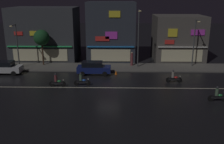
# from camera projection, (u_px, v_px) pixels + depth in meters

# --- Properties ---
(ground_plane) EXTENTS (140.00, 140.00, 0.00)m
(ground_plane) POSITION_uv_depth(u_px,v_px,m) (108.00, 88.00, 28.45)
(ground_plane) COLOR black
(lane_divider_stripe) EXTENTS (33.28, 0.16, 0.01)m
(lane_divider_stripe) POSITION_uv_depth(u_px,v_px,m) (108.00, 88.00, 28.45)
(lane_divider_stripe) COLOR beige
(lane_divider_stripe) RESTS_ON ground
(sidewalk_far) EXTENTS (35.03, 4.29, 0.14)m
(sidewalk_far) POSITION_uv_depth(u_px,v_px,m) (110.00, 67.00, 36.39)
(sidewalk_far) COLOR #5B5954
(sidewalk_far) RESTS_ON ground
(storefront_left_block) EXTENTS (7.53, 6.67, 6.89)m
(storefront_left_block) POSITION_uv_depth(u_px,v_px,m) (178.00, 38.00, 40.39)
(storefront_left_block) COLOR #56514C
(storefront_left_block) RESTS_ON ground
(storefront_center_block) EXTENTS (7.27, 7.17, 8.95)m
(storefront_center_block) POSITION_uv_depth(u_px,v_px,m) (111.00, 31.00, 40.55)
(storefront_center_block) COLOR #2D333D
(storefront_center_block) RESTS_ON ground
(storefront_right_block) EXTENTS (10.14, 7.40, 8.10)m
(storefront_right_block) POSITION_uv_depth(u_px,v_px,m) (46.00, 33.00, 41.00)
(storefront_right_block) COLOR #383A3F
(storefront_right_block) RESTS_ON ground
(streetlamp_west) EXTENTS (0.44, 1.64, 6.05)m
(streetlamp_west) POSITION_uv_depth(u_px,v_px,m) (16.00, 42.00, 34.78)
(streetlamp_west) COLOR #47494C
(streetlamp_west) RESTS_ON sidewalk_far
(streetlamp_mid) EXTENTS (0.44, 1.64, 7.93)m
(streetlamp_mid) POSITION_uv_depth(u_px,v_px,m) (139.00, 34.00, 34.94)
(streetlamp_mid) COLOR #47494C
(streetlamp_mid) RESTS_ON sidewalk_far
(streetlamp_east) EXTENTS (0.44, 1.64, 6.53)m
(streetlamp_east) POSITION_uv_depth(u_px,v_px,m) (195.00, 39.00, 35.57)
(streetlamp_east) COLOR #47494C
(streetlamp_east) RESTS_ON sidewalk_far
(pedestrian_on_sidewalk) EXTENTS (0.36, 0.36, 1.95)m
(pedestrian_on_sidewalk) POSITION_uv_depth(u_px,v_px,m) (132.00, 59.00, 36.85)
(pedestrian_on_sidewalk) COLOR brown
(pedestrian_on_sidewalk) RESTS_ON sidewalk_far
(street_tree) EXTENTS (2.23, 2.23, 5.08)m
(street_tree) POSITION_uv_depth(u_px,v_px,m) (41.00, 38.00, 36.39)
(street_tree) COLOR #473323
(street_tree) RESTS_ON sidewalk_far
(parked_car_near_kerb) EXTENTS (4.30, 1.98, 1.67)m
(parked_car_near_kerb) POSITION_uv_depth(u_px,v_px,m) (4.00, 67.00, 33.34)
(parked_car_near_kerb) COLOR silver
(parked_car_near_kerb) RESTS_ON ground
(parked_car_trailing) EXTENTS (4.30, 1.98, 1.67)m
(parked_car_trailing) POSITION_uv_depth(u_px,v_px,m) (94.00, 68.00, 33.13)
(parked_car_trailing) COLOR navy
(parked_car_trailing) RESTS_ON ground
(motorcycle_lead) EXTENTS (1.90, 0.60, 1.52)m
(motorcycle_lead) POSITION_uv_depth(u_px,v_px,m) (57.00, 81.00, 28.69)
(motorcycle_lead) COLOR black
(motorcycle_lead) RESTS_ON ground
(motorcycle_following) EXTENTS (1.90, 0.60, 1.52)m
(motorcycle_following) POSITION_uv_depth(u_px,v_px,m) (82.00, 80.00, 29.01)
(motorcycle_following) COLOR black
(motorcycle_following) RESTS_ON ground
(motorcycle_opposite_lane) EXTENTS (1.90, 0.60, 1.52)m
(motorcycle_opposite_lane) POSITION_uv_depth(u_px,v_px,m) (174.00, 77.00, 30.03)
(motorcycle_opposite_lane) COLOR black
(motorcycle_opposite_lane) RESTS_ON ground
(motorcycle_trailing_far) EXTENTS (1.90, 0.60, 1.52)m
(motorcycle_trailing_far) POSITION_uv_depth(u_px,v_px,m) (218.00, 95.00, 24.64)
(motorcycle_trailing_far) COLOR black
(motorcycle_trailing_far) RESTS_ON ground
(traffic_cone) EXTENTS (0.36, 0.36, 0.55)m
(traffic_cone) POSITION_uv_depth(u_px,v_px,m) (116.00, 72.00, 33.22)
(traffic_cone) COLOR orange
(traffic_cone) RESTS_ON ground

